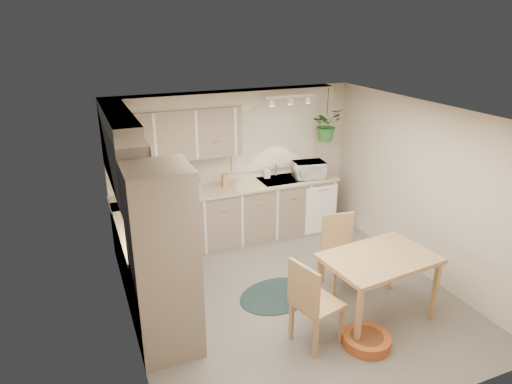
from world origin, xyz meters
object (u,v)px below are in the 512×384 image
chair_back (343,254)px  pet_bed (367,340)px  chair_left (317,301)px  microwave (309,168)px  dining_table (377,286)px  braided_rug (277,295)px

chair_back → pet_bed: chair_back is taller
chair_left → microwave: 2.96m
dining_table → chair_left: chair_left is taller
chair_left → chair_back: chair_left is taller
chair_left → chair_back: 1.19m
dining_table → chair_back: 0.70m
dining_table → chair_left: bearing=-171.3°
dining_table → braided_rug: (-0.92, 0.82, -0.40)m
chair_left → chair_back: bearing=119.8°
chair_back → dining_table: bearing=100.8°
dining_table → chair_back: size_ratio=1.29×
chair_left → braided_rug: size_ratio=0.97×
dining_table → chair_left: size_ratio=1.25×
dining_table → pet_bed: bearing=-133.7°
chair_left → braided_rug: bearing=167.5°
dining_table → chair_back: bearing=93.2°
chair_back → braided_rug: (-0.88, 0.13, -0.49)m
chair_left → braided_rug: 1.08m
chair_back → microwave: microwave is taller
chair_back → braided_rug: chair_back is taller
chair_left → chair_back: (0.85, 0.83, -0.02)m
microwave → chair_left: bearing=-108.8°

